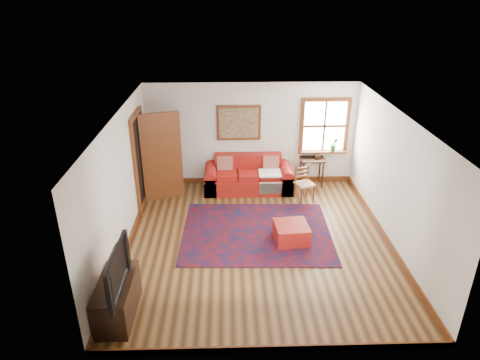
{
  "coord_description": "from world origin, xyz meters",
  "views": [
    {
      "loc": [
        -0.57,
        -7.0,
        4.57
      ],
      "look_at": [
        -0.33,
        0.6,
        1.04
      ],
      "focal_mm": 32.0,
      "sensor_mm": 36.0,
      "label": 1
    }
  ],
  "objects_px": {
    "ladder_back_chair": "(304,182)",
    "red_leather_sofa": "(248,179)",
    "media_cabinet": "(117,299)",
    "red_ottoman": "(291,233)",
    "side_table": "(312,163)"
  },
  "relations": [
    {
      "from": "red_leather_sofa",
      "to": "media_cabinet",
      "type": "distance_m",
      "value": 4.79
    },
    {
      "from": "red_leather_sofa",
      "to": "side_table",
      "type": "distance_m",
      "value": 1.6
    },
    {
      "from": "side_table",
      "to": "ladder_back_chair",
      "type": "height_order",
      "value": "ladder_back_chair"
    },
    {
      "from": "red_leather_sofa",
      "to": "red_ottoman",
      "type": "distance_m",
      "value": 2.44
    },
    {
      "from": "ladder_back_chair",
      "to": "red_leather_sofa",
      "type": "bearing_deg",
      "value": 154.59
    },
    {
      "from": "red_ottoman",
      "to": "ladder_back_chair",
      "type": "bearing_deg",
      "value": 68.84
    },
    {
      "from": "ladder_back_chair",
      "to": "side_table",
      "type": "bearing_deg",
      "value": 66.95
    },
    {
      "from": "side_table",
      "to": "media_cabinet",
      "type": "distance_m",
      "value": 5.82
    },
    {
      "from": "red_leather_sofa",
      "to": "ladder_back_chair",
      "type": "xyz_separation_m",
      "value": [
        1.23,
        -0.59,
        0.17
      ]
    },
    {
      "from": "red_ottoman",
      "to": "media_cabinet",
      "type": "height_order",
      "value": "media_cabinet"
    },
    {
      "from": "red_leather_sofa",
      "to": "media_cabinet",
      "type": "relative_size",
      "value": 1.9
    },
    {
      "from": "red_ottoman",
      "to": "ladder_back_chair",
      "type": "distance_m",
      "value": 1.84
    },
    {
      "from": "side_table",
      "to": "ladder_back_chair",
      "type": "relative_size",
      "value": 0.85
    },
    {
      "from": "red_leather_sofa",
      "to": "media_cabinet",
      "type": "xyz_separation_m",
      "value": [
        -2.16,
        -4.28,
        0.03
      ]
    },
    {
      "from": "ladder_back_chair",
      "to": "media_cabinet",
      "type": "relative_size",
      "value": 0.74
    }
  ]
}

